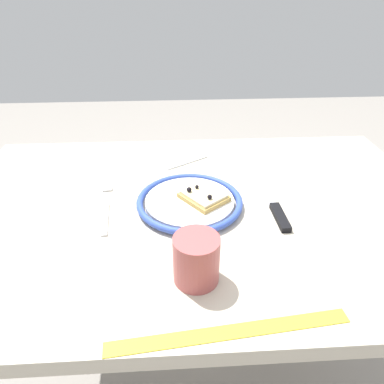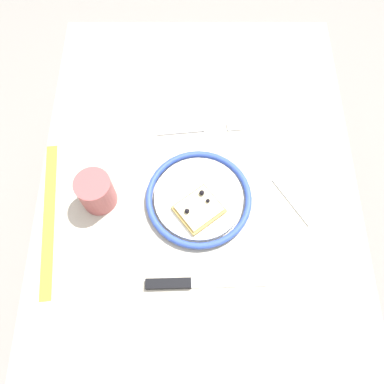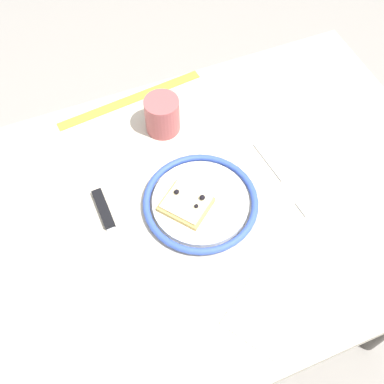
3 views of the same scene
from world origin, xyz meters
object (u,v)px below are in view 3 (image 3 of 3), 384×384
at_px(napkin, 268,313).
at_px(dining_table, 193,229).
at_px(pizza_slice_near, 186,202).
at_px(fork, 282,178).
at_px(cup, 162,115).
at_px(measuring_tape, 131,100).
at_px(plate, 201,203).
at_px(knife, 109,222).

bearing_deg(napkin, dining_table, -80.49).
xyz_separation_m(pizza_slice_near, fork, (-0.21, 0.01, -0.02)).
relative_size(dining_table, cup, 12.92).
bearing_deg(measuring_tape, plate, 91.11).
distance_m(pizza_slice_near, knife, 0.15).
height_order(dining_table, measuring_tape, measuring_tape).
height_order(knife, cup, cup).
bearing_deg(knife, pizza_slice_near, 170.48).
bearing_deg(cup, measuring_tape, -68.99).
xyz_separation_m(cup, napkin, (-0.02, 0.46, -0.04)).
height_order(fork, napkin, same).
bearing_deg(fork, cup, -50.89).
distance_m(dining_table, napkin, 0.27).
bearing_deg(cup, dining_table, 85.34).
distance_m(plate, knife, 0.18).
relative_size(plate, fork, 1.13).
bearing_deg(dining_table, measuring_tape, -85.84).
xyz_separation_m(dining_table, plate, (-0.02, 0.00, 0.10)).
height_order(dining_table, napkin, napkin).
height_order(plate, knife, plate).
bearing_deg(cup, knife, 45.64).
relative_size(knife, fork, 1.19).
xyz_separation_m(plate, cup, (-0.00, -0.22, 0.03)).
bearing_deg(plate, fork, 178.41).
xyz_separation_m(dining_table, napkin, (-0.04, 0.25, 0.10)).
bearing_deg(pizza_slice_near, plate, 171.09).
xyz_separation_m(measuring_tape, napkin, (-0.06, 0.57, 0.00)).
bearing_deg(measuring_tape, fork, 117.96).
relative_size(dining_table, fork, 5.35).
height_order(plate, pizza_slice_near, pizza_slice_near).
bearing_deg(measuring_tape, dining_table, 88.15).
bearing_deg(dining_table, knife, -9.79).
bearing_deg(cup, napkin, 92.97).
bearing_deg(fork, plate, -1.59).
bearing_deg(plate, knife, -9.42).
bearing_deg(plate, pizza_slice_near, -8.91).
bearing_deg(pizza_slice_near, dining_table, 167.25).
relative_size(plate, measuring_tape, 0.65).
xyz_separation_m(dining_table, knife, (0.16, -0.03, 0.10)).
height_order(knife, napkin, knife).
xyz_separation_m(plate, measuring_tape, (0.04, -0.32, -0.01)).
bearing_deg(knife, napkin, 126.77).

